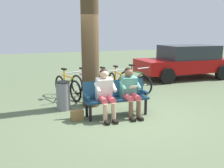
{
  "coord_description": "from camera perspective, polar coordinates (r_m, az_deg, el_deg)",
  "views": [
    {
      "loc": [
        2.53,
        5.49,
        2.06
      ],
      "look_at": [
        0.16,
        -0.31,
        0.75
      ],
      "focal_mm": 40.29,
      "sensor_mm": 36.0,
      "label": 1
    }
  ],
  "objects": [
    {
      "name": "bicycle_orange",
      "position": [
        7.97,
        -10.11,
        -0.71
      ],
      "size": [
        0.6,
        1.64,
        0.94
      ],
      "rotation": [
        0.0,
        0.0,
        1.84
      ],
      "color": "black",
      "rests_on": "ground"
    },
    {
      "name": "litter_bin",
      "position": [
        6.82,
        -11.03,
        -2.61
      ],
      "size": [
        0.37,
        0.37,
        0.77
      ],
      "color": "slate",
      "rests_on": "ground"
    },
    {
      "name": "ground_plane",
      "position": [
        6.39,
        2.37,
        -7.02
      ],
      "size": [
        40.0,
        40.0,
        0.0
      ],
      "primitive_type": "plane",
      "color": "#566647"
    },
    {
      "name": "person_reading",
      "position": [
        6.2,
        4.11,
        -1.24
      ],
      "size": [
        0.5,
        0.78,
        1.2
      ],
      "rotation": [
        0.0,
        0.0,
        -0.04
      ],
      "color": "#4C8C7A",
      "rests_on": "ground"
    },
    {
      "name": "bicycle_blue",
      "position": [
        8.04,
        -5.92,
        -0.48
      ],
      "size": [
        0.69,
        1.6,
        0.94
      ],
      "rotation": [
        0.0,
        0.0,
        1.92
      ],
      "color": "black",
      "rests_on": "ground"
    },
    {
      "name": "bicycle_silver",
      "position": [
        8.76,
        5.2,
        0.55
      ],
      "size": [
        0.57,
        1.64,
        0.94
      ],
      "rotation": [
        0.0,
        0.0,
        1.81
      ],
      "color": "black",
      "rests_on": "ground"
    },
    {
      "name": "tree_trunk",
      "position": [
        6.92,
        -5.04,
        11.58
      ],
      "size": [
        0.48,
        0.48,
        4.08
      ],
      "primitive_type": "cylinder",
      "color": "#4C3823",
      "rests_on": "ground"
    },
    {
      "name": "bench",
      "position": [
        6.27,
        0.79,
        -2.56
      ],
      "size": [
        1.62,
        0.55,
        0.87
      ],
      "rotation": [
        0.0,
        0.0,
        -0.04
      ],
      "color": "navy",
      "rests_on": "ground"
    },
    {
      "name": "parked_car",
      "position": [
        11.76,
        16.31,
        5.04
      ],
      "size": [
        4.31,
        2.24,
        1.47
      ],
      "rotation": [
        0.0,
        0.0,
        -0.07
      ],
      "color": "#A50C0C",
      "rests_on": "ground"
    },
    {
      "name": "handbag",
      "position": [
        6.04,
        -7.91,
        -7.06
      ],
      "size": [
        0.3,
        0.14,
        0.24
      ],
      "primitive_type": "cube",
      "rotation": [
        0.0,
        0.0,
        0.01
      ],
      "color": "olive",
      "rests_on": "ground"
    },
    {
      "name": "bicycle_red",
      "position": [
        8.43,
        1.27,
        0.16
      ],
      "size": [
        0.48,
        1.68,
        0.94
      ],
      "rotation": [
        0.0,
        0.0,
        1.55
      ],
      "color": "black",
      "rests_on": "ground"
    },
    {
      "name": "person_companion",
      "position": [
        5.98,
        -1.52,
        -1.71
      ],
      "size": [
        0.5,
        0.78,
        1.2
      ],
      "rotation": [
        0.0,
        0.0,
        -0.04
      ],
      "color": "white",
      "rests_on": "ground"
    },
    {
      "name": "bicycle_purple",
      "position": [
        8.12,
        -1.57,
        -0.3
      ],
      "size": [
        0.48,
        1.68,
        0.94
      ],
      "rotation": [
        0.0,
        0.0,
        1.68
      ],
      "color": "black",
      "rests_on": "ground"
    }
  ]
}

